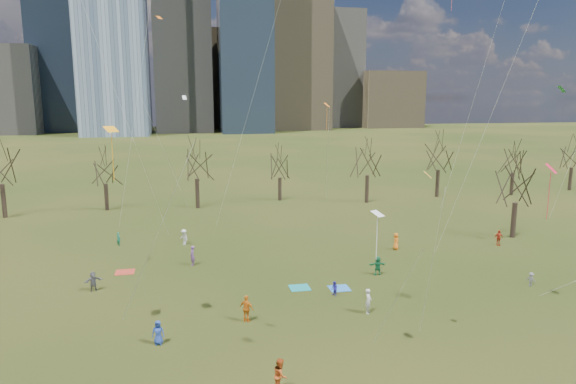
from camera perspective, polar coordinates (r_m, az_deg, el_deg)
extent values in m
plane|color=black|center=(34.39, 4.08, -15.19)|extent=(500.00, 500.00, 0.00)
cube|color=slate|center=(237.12, -11.74, 18.11)|extent=(24.00, 24.00, 95.00)
cube|color=#384C66|center=(229.52, -4.89, 19.81)|extent=(22.00, 22.00, 105.00)
cube|color=#726347|center=(251.51, 0.98, 15.23)|extent=(28.00, 28.00, 72.00)
cube|color=#384C66|center=(255.74, -23.66, 13.51)|extent=(25.00, 25.00, 65.00)
cube|color=slate|center=(271.80, 5.58, 13.34)|extent=(22.00, 22.00, 58.00)
cube|color=#726347|center=(270.35, -8.71, 12.23)|extent=(30.00, 30.00, 48.00)
cube|color=#726347|center=(275.04, 10.90, 10.04)|extent=(30.00, 28.00, 28.00)
cylinder|color=black|center=(73.58, -29.04, -0.86)|extent=(0.55, 0.55, 4.28)
cylinder|color=black|center=(72.82, -19.53, -0.52)|extent=(0.52, 0.52, 3.60)
cylinder|color=black|center=(71.04, -10.03, -0.15)|extent=(0.54, 0.54, 4.05)
cylinder|color=black|center=(75.24, -0.92, 0.33)|extent=(0.51, 0.51, 3.38)
cylinder|color=black|center=(74.52, 8.76, 0.34)|extent=(0.54, 0.54, 3.96)
cylinder|color=black|center=(81.14, 16.26, 0.93)|extent=(0.54, 0.54, 4.14)
cylinder|color=black|center=(86.56, 23.62, 0.83)|extent=(0.52, 0.52, 3.51)
cylinder|color=black|center=(95.41, 28.87, 1.29)|extent=(0.53, 0.53, 3.74)
cylinder|color=black|center=(60.35, 23.79, -2.87)|extent=(0.53, 0.53, 3.83)
cube|color=teal|center=(41.40, 1.30, -10.58)|extent=(1.60, 1.50, 0.03)
cube|color=blue|center=(41.47, 5.71, -10.60)|extent=(1.60, 1.50, 0.03)
cube|color=#B93525|center=(47.05, -17.66, -8.47)|extent=(1.60, 1.50, 0.03)
imported|color=#233E97|center=(33.36, -14.23, -14.90)|extent=(0.78, 0.55, 1.52)
imported|color=silver|center=(37.00, 8.91, -11.87)|extent=(0.68, 0.77, 1.78)
imported|color=#C0501B|center=(27.79, -0.85, -19.68)|extent=(0.85, 1.00, 1.81)
imported|color=slate|center=(45.87, 25.39, -8.75)|extent=(0.77, 0.85, 1.15)
imported|color=orange|center=(35.38, -4.62, -12.79)|extent=(1.12, 1.04, 1.85)
imported|color=#186D3F|center=(44.64, 9.93, -8.06)|extent=(1.54, 0.53, 1.64)
imported|color=#704488|center=(47.20, -10.59, -6.96)|extent=(0.53, 0.72, 1.80)
imported|color=#322AB6|center=(39.80, 5.18, -10.65)|extent=(0.58, 0.66, 1.14)
imported|color=silver|center=(53.82, -11.50, -4.92)|extent=(1.13, 1.19, 1.62)
imported|color=#B8331A|center=(56.72, 22.35, -4.73)|extent=(0.97, 0.48, 1.60)
imported|color=#5B5B5F|center=(43.31, -20.83, -9.24)|extent=(1.51, 1.03, 1.56)
imported|color=orange|center=(52.20, 11.90, -5.38)|extent=(0.60, 0.87, 1.69)
imported|color=#186D53|center=(55.15, -18.31, -4.98)|extent=(0.60, 0.61, 1.41)
plane|color=#FFA415|center=(31.39, -19.08, 6.62)|extent=(1.26, 1.23, 0.31)
cylinder|color=silver|center=(27.88, -14.81, -5.77)|extent=(4.61, 8.61, 11.69)
cylinder|color=#FFA415|center=(31.52, -18.90, 3.66)|extent=(0.04, 0.04, 2.70)
cylinder|color=silver|center=(44.20, 21.02, 6.35)|extent=(4.21, 6.17, 21.69)
plane|color=red|center=(37.99, 27.21, 2.34)|extent=(1.14, 1.11, 0.61)
cylinder|color=red|center=(38.26, 26.98, -0.40)|extent=(0.04, 0.04, 3.15)
cylinder|color=silver|center=(49.71, -4.10, 9.90)|extent=(6.80, 9.10, 26.06)
plane|color=#239B5A|center=(64.20, 28.11, 10.05)|extent=(0.80, 1.07, 0.72)
cylinder|color=silver|center=(62.31, 29.06, 3.34)|extent=(0.25, 5.52, 14.40)
cylinder|color=silver|center=(52.05, -16.42, 9.97)|extent=(5.66, 6.69, 26.85)
plane|color=orange|center=(68.65, 4.35, 9.62)|extent=(1.12, 1.14, 0.55)
cylinder|color=silver|center=(64.86, 4.41, 4.03)|extent=(1.98, 8.16, 12.55)
cylinder|color=orange|center=(68.69, 4.33, 8.15)|extent=(0.04, 0.04, 3.00)
plane|color=orange|center=(29.44, 15.26, 1.88)|extent=(0.65, 0.71, 0.38)
cylinder|color=silver|center=(28.61, 15.66, -7.93)|extent=(0.98, 3.83, 9.27)
cylinder|color=silver|center=(63.70, 19.88, 9.38)|extent=(4.14, 4.92, 25.97)
cylinder|color=#E5545F|center=(65.75, 17.74, 19.64)|extent=(0.04, 0.04, 2.40)
plane|color=white|center=(63.26, -11.45, 10.25)|extent=(0.74, 0.57, 0.49)
cylinder|color=silver|center=(59.61, -13.30, 3.68)|extent=(4.37, 8.15, 13.51)
plane|color=white|center=(27.78, 9.93, -2.37)|extent=(0.91, 0.89, 0.24)
cylinder|color=silver|center=(25.94, 11.75, -11.91)|extent=(0.52, 6.45, 7.38)
cylinder|color=white|center=(28.12, 9.84, -5.14)|extent=(0.04, 0.04, 2.36)
plane|color=orange|center=(51.68, -14.14, 18.30)|extent=(0.86, 0.84, 0.33)
cylinder|color=silver|center=(47.48, -17.07, 6.28)|extent=(5.42, 7.95, 20.81)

